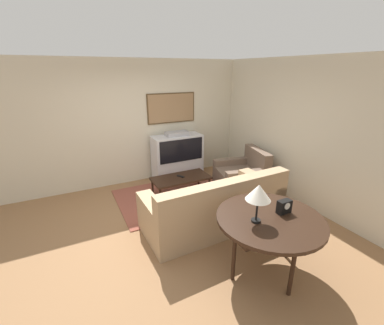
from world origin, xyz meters
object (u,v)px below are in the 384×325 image
(console_table, at_px, (270,222))
(armchair, at_px, (242,176))
(table_lamp, at_px, (259,193))
(couch, at_px, (215,208))
(coffee_table, at_px, (181,179))
(tv, at_px, (177,157))
(mantel_clock, at_px, (284,207))

(console_table, bearing_deg, armchair, 59.90)
(armchair, bearing_deg, table_lamp, -21.78)
(couch, height_order, console_table, couch)
(coffee_table, xyz_separation_m, table_lamp, (-0.14, -2.44, 0.81))
(tv, distance_m, table_lamp, 3.36)
(tv, relative_size, table_lamp, 2.44)
(armchair, distance_m, coffee_table, 1.36)
(couch, bearing_deg, mantel_clock, 100.91)
(tv, xyz_separation_m, console_table, (-0.21, -3.29, 0.20))
(tv, height_order, console_table, tv)
(couch, distance_m, mantel_clock, 1.33)
(tv, relative_size, coffee_table, 0.98)
(tv, distance_m, console_table, 3.30)
(couch, xyz_separation_m, table_lamp, (-0.17, -1.18, 0.84))
(mantel_clock, bearing_deg, armchair, 64.32)
(console_table, distance_m, table_lamp, 0.48)
(table_lamp, distance_m, mantel_clock, 0.52)
(tv, relative_size, couch, 0.50)
(coffee_table, distance_m, console_table, 2.48)
(couch, height_order, mantel_clock, mantel_clock)
(mantel_clock, bearing_deg, table_lamp, 179.90)
(console_table, bearing_deg, table_lamp, 176.77)
(console_table, bearing_deg, mantel_clock, 2.95)
(tv, height_order, table_lamp, table_lamp)
(couch, xyz_separation_m, coffee_table, (-0.04, 1.26, 0.03))
(coffee_table, bearing_deg, armchair, -12.09)
(tv, height_order, armchair, tv)
(armchair, bearing_deg, tv, -124.64)
(mantel_clock, bearing_deg, console_table, -177.05)
(tv, distance_m, couch, 2.12)
(couch, xyz_separation_m, armchair, (1.29, 0.97, -0.04))
(couch, bearing_deg, coffee_table, -89.76)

